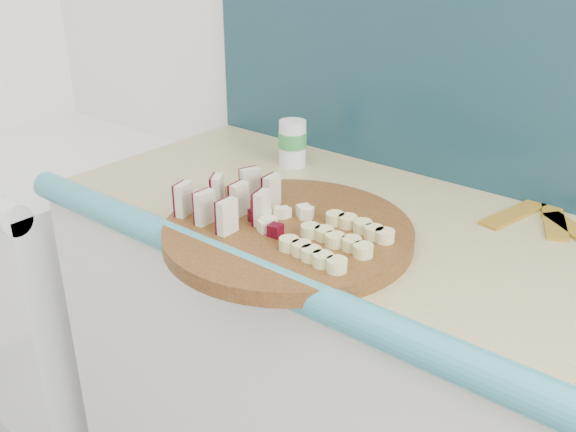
% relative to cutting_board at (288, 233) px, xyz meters
% --- Properties ---
extents(porcelain_fixture, '(0.70, 0.72, 0.84)m').
position_rel_cutting_board_xyz_m(porcelain_fixture, '(-1.03, 0.16, -0.52)').
color(porcelain_fixture, white).
rests_on(porcelain_fixture, ground).
extents(cutting_board, '(0.47, 0.47, 0.03)m').
position_rel_cutting_board_xyz_m(cutting_board, '(0.00, 0.00, 0.00)').
color(cutting_board, '#3F200D').
rests_on(cutting_board, kitchen_counter).
extents(apple_wedges, '(0.16, 0.18, 0.06)m').
position_rel_cutting_board_xyz_m(apple_wedges, '(-0.11, -0.03, 0.05)').
color(apple_wedges, beige).
rests_on(apple_wedges, cutting_board).
extents(apple_chunks, '(0.07, 0.07, 0.02)m').
position_rel_cutting_board_xyz_m(apple_chunks, '(-0.03, 0.00, 0.03)').
color(apple_chunks, '#FBF4C9').
rests_on(apple_chunks, cutting_board).
extents(banana_slices, '(0.15, 0.17, 0.02)m').
position_rel_cutting_board_xyz_m(banana_slices, '(0.11, -0.00, 0.02)').
color(banana_slices, '#E0D789').
rests_on(banana_slices, cutting_board).
extents(canister, '(0.07, 0.07, 0.11)m').
position_rel_cutting_board_xyz_m(canister, '(-0.24, 0.31, 0.04)').
color(canister, white).
rests_on(canister, kitchen_counter).
extents(banana_peel, '(0.25, 0.21, 0.01)m').
position_rel_cutting_board_xyz_m(banana_peel, '(0.35, 0.37, -0.01)').
color(banana_peel, '#B98D23').
rests_on(banana_peel, kitchen_counter).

